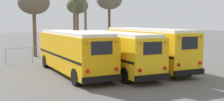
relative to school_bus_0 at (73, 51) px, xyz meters
name	(u,v)px	position (x,y,z in m)	size (l,w,h in m)	color
ground_plane	(109,70)	(3.00, 0.24, -1.69)	(160.00, 160.00, 0.00)	#5B5956
school_bus_0	(73,51)	(0.00, 0.00, 0.00)	(2.69, 10.20, 3.09)	#E5A00C
school_bus_1	(113,50)	(3.00, -0.51, -0.03)	(2.54, 10.91, 3.03)	yellow
school_bus_2	(147,47)	(6.00, -0.52, 0.09)	(2.53, 10.35, 3.26)	yellow
utility_pole	(85,15)	(4.79, 10.10, 2.80)	(1.80, 0.29, 8.68)	brown
bare_tree_0	(34,3)	(-0.55, 11.47, 4.03)	(3.35, 3.35, 7.06)	brown
bare_tree_1	(77,6)	(6.58, 18.01, 4.20)	(3.01, 3.01, 7.12)	brown
bare_tree_3	(109,0)	(9.99, 14.88, 4.93)	(3.46, 3.46, 7.99)	brown
fence_line	(80,50)	(3.00, 6.92, -0.72)	(14.06, 0.06, 1.42)	#939399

